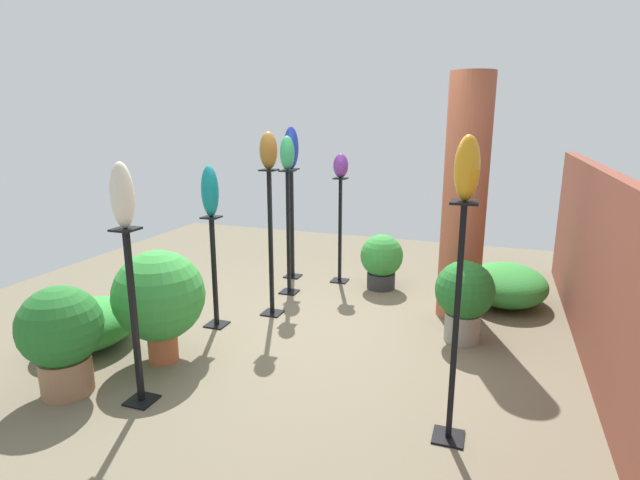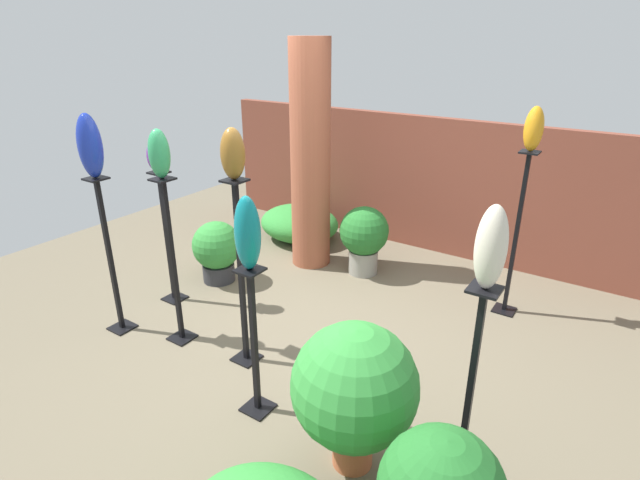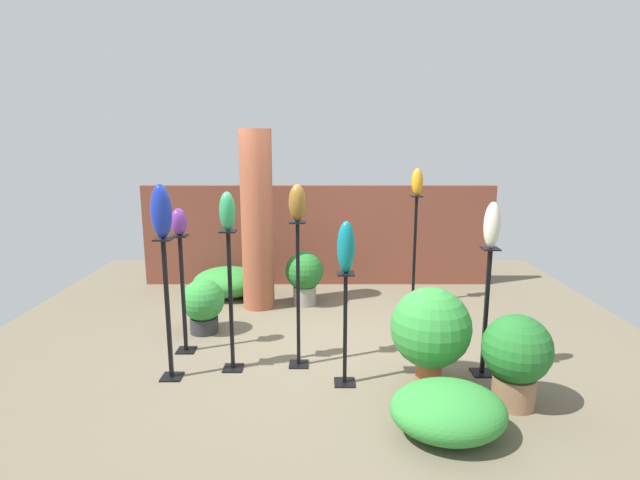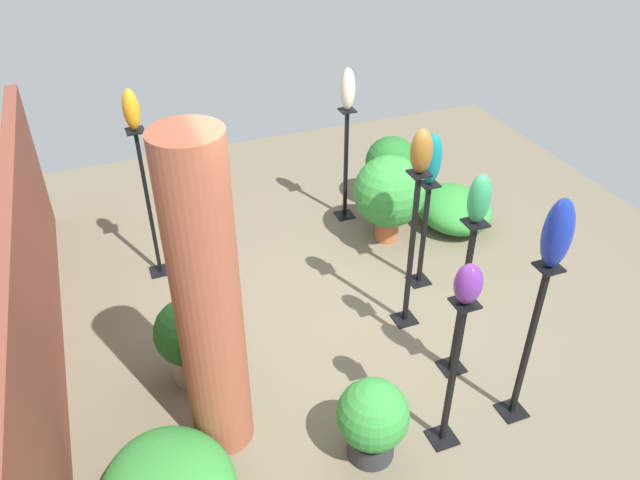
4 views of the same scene
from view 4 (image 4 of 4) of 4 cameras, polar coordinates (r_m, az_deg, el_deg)
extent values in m
plane|color=#6B604C|center=(5.77, 1.99, -7.36)|extent=(8.00, 8.00, 0.00)
cube|color=brown|center=(5.03, -24.74, -6.63)|extent=(5.60, 0.12, 1.60)
cylinder|color=#9E5138|center=(4.08, -10.18, -6.11)|extent=(0.44, 0.44, 2.46)
cube|color=black|center=(7.22, 2.26, 2.30)|extent=(0.20, 0.20, 0.01)
cube|color=black|center=(6.90, 2.38, 6.83)|extent=(0.04, 0.04, 1.30)
cube|color=black|center=(6.63, 2.51, 11.77)|extent=(0.16, 0.16, 0.02)
cube|color=black|center=(5.45, 11.90, -11.26)|extent=(0.20, 0.20, 0.01)
cube|color=black|center=(4.97, 12.87, -5.44)|extent=(0.04, 0.04, 1.45)
cube|color=black|center=(4.56, 14.01, 1.53)|extent=(0.16, 0.16, 0.02)
cube|color=black|center=(6.54, -14.38, -2.75)|extent=(0.20, 0.20, 0.01)
cube|color=black|center=(6.12, -15.39, 3.02)|extent=(0.04, 0.04, 1.56)
cube|color=black|center=(5.78, -16.55, 9.56)|extent=(0.16, 0.16, 0.02)
cube|color=black|center=(5.82, 7.72, -7.19)|extent=(0.20, 0.20, 0.01)
cube|color=black|center=(5.35, 8.34, -1.11)|extent=(0.04, 0.04, 1.53)
cube|color=black|center=(4.96, 9.06, 6.03)|extent=(0.16, 0.16, 0.02)
cube|color=black|center=(4.95, 11.09, -17.29)|extent=(0.20, 0.20, 0.01)
cube|color=black|center=(4.46, 12.02, -12.07)|extent=(0.04, 0.04, 1.32)
cube|color=black|center=(4.03, 13.12, -5.64)|extent=(0.16, 0.16, 0.02)
cube|color=black|center=(6.29, 8.99, -3.69)|extent=(0.20, 0.20, 0.01)
cube|color=black|center=(5.97, 9.45, 0.46)|extent=(0.04, 0.04, 1.11)
cube|color=black|center=(5.69, 9.97, 5.05)|extent=(0.16, 0.16, 0.02)
cube|color=black|center=(5.24, 17.11, -14.69)|extent=(0.20, 0.20, 0.01)
cube|color=black|center=(4.75, 18.52, -9.11)|extent=(0.04, 0.04, 1.41)
cube|color=black|center=(4.33, 20.19, -2.34)|extent=(0.16, 0.16, 0.02)
ellipsoid|color=beige|center=(6.55, 2.56, 13.63)|extent=(0.16, 0.15, 0.44)
ellipsoid|color=#2D9356|center=(4.46, 14.36, 3.66)|extent=(0.16, 0.17, 0.38)
ellipsoid|color=orange|center=(5.70, -16.88, 11.34)|extent=(0.16, 0.15, 0.38)
ellipsoid|color=brown|center=(4.87, 9.26, 8.00)|extent=(0.17, 0.18, 0.37)
ellipsoid|color=#6B2D8C|center=(3.93, 13.40, -3.93)|extent=(0.17, 0.18, 0.29)
ellipsoid|color=#0F727A|center=(5.57, 10.22, 7.28)|extent=(0.17, 0.17, 0.48)
ellipsoid|color=#192D9E|center=(4.18, 20.89, 0.56)|extent=(0.20, 0.18, 0.51)
cylinder|color=#2D2D33|center=(4.73, 4.66, -18.08)|extent=(0.34, 0.34, 0.19)
sphere|color=#338C38|center=(4.49, 4.85, -15.63)|extent=(0.51, 0.51, 0.51)
cylinder|color=gray|center=(5.28, -11.52, -11.13)|extent=(0.32, 0.32, 0.27)
sphere|color=#236B28|center=(5.03, -11.99, -8.22)|extent=(0.54, 0.54, 0.54)
cylinder|color=#B25B38|center=(6.80, 6.13, 1.10)|extent=(0.25, 0.25, 0.27)
sphere|color=#338C38|center=(6.56, 6.37, 4.43)|extent=(0.76, 0.76, 0.76)
cylinder|color=#936B4C|center=(7.45, 6.35, 4.36)|extent=(0.37, 0.37, 0.28)
sphere|color=#236B28|center=(7.26, 6.55, 7.07)|extent=(0.60, 0.60, 0.60)
ellipsoid|color=#338C38|center=(7.10, 12.12, 2.80)|extent=(0.93, 0.80, 0.42)
camera|label=1|loc=(8.45, -20.96, 19.87)|focal=28.00mm
camera|label=2|loc=(7.90, 17.92, 23.11)|focal=28.00mm
camera|label=3|loc=(8.31, 40.92, 16.12)|focal=28.00mm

